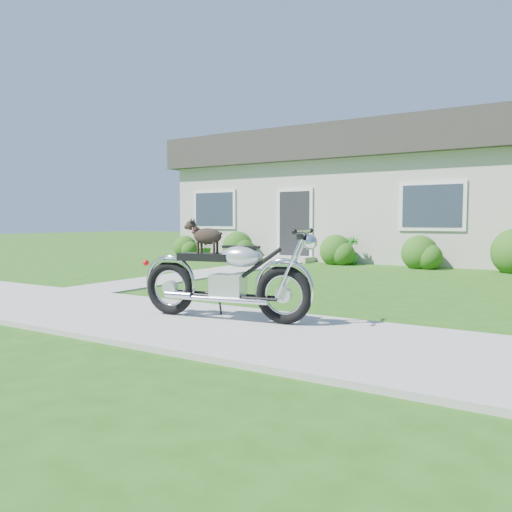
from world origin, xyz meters
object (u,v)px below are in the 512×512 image
(house, at_px, (375,193))
(potted_plant_left, at_px, (205,246))
(potted_plant_right, at_px, (351,251))
(motorcycle_with_dog, at_px, (227,276))

(house, distance_m, potted_plant_left, 5.98)
(potted_plant_right, height_order, motorcycle_with_dog, motorcycle_with_dog)
(house, relative_size, motorcycle_with_dog, 5.69)
(motorcycle_with_dog, bearing_deg, house, 91.35)
(potted_plant_left, xyz_separation_m, potted_plant_right, (5.01, 0.00, -0.00))
(house, bearing_deg, potted_plant_left, -142.93)
(potted_plant_left, height_order, potted_plant_right, potted_plant_left)
(potted_plant_left, bearing_deg, house, 37.07)
(potted_plant_left, bearing_deg, potted_plant_right, 0.00)
(house, relative_size, potted_plant_left, 16.43)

